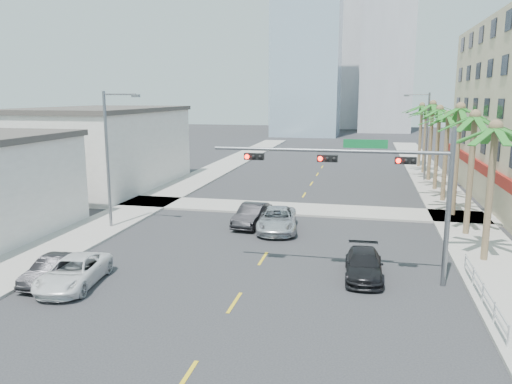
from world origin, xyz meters
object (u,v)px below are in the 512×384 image
(traffic_signal_mast, at_px, (377,176))
(car_lane_right, at_px, (364,265))
(car_parked_far, at_px, (74,272))
(car_lane_center, at_px, (277,220))
(car_parked_mid, at_px, (53,270))
(car_lane_left, at_px, (252,215))

(traffic_signal_mast, distance_m, car_lane_right, 4.46)
(traffic_signal_mast, height_order, car_parked_far, traffic_signal_mast)
(traffic_signal_mast, distance_m, car_lane_center, 10.82)
(traffic_signal_mast, height_order, car_lane_center, traffic_signal_mast)
(car_parked_mid, height_order, car_parked_far, car_parked_far)
(car_parked_mid, distance_m, car_parked_far, 1.20)
(traffic_signal_mast, distance_m, car_parked_far, 14.75)
(car_lane_left, relative_size, car_lane_right, 1.02)
(car_parked_far, distance_m, car_lane_right, 13.77)
(car_parked_far, bearing_deg, traffic_signal_mast, 7.66)
(car_lane_center, bearing_deg, traffic_signal_mast, -60.36)
(traffic_signal_mast, xyz_separation_m, car_parked_far, (-13.58, -3.69, -4.40))
(car_parked_mid, distance_m, car_lane_right, 14.87)
(car_lane_left, bearing_deg, car_parked_mid, -113.65)
(car_parked_mid, height_order, car_lane_left, car_lane_left)
(car_parked_mid, height_order, car_lane_right, car_lane_right)
(car_parked_mid, bearing_deg, traffic_signal_mast, 13.91)
(car_lane_left, height_order, car_lane_right, car_lane_left)
(car_parked_far, xyz_separation_m, car_lane_right, (13.16, 4.04, -0.03))
(car_lane_center, bearing_deg, car_lane_left, 146.45)
(car_parked_mid, xyz_separation_m, car_lane_right, (14.36, 3.87, 0.01))
(traffic_signal_mast, height_order, car_parked_mid, traffic_signal_mast)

